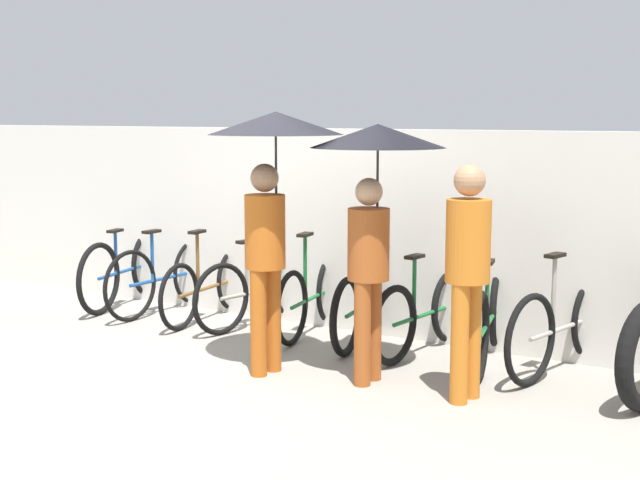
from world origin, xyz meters
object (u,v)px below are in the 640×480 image
(parked_bicycle_2, at_px, (208,285))
(parked_bicycle_8, at_px, (564,326))
(parked_bicycle_5, at_px, (365,304))
(parked_bicycle_6, at_px, (424,313))
(pedestrian_trailing, at_px, (468,264))
(parked_bicycle_7, at_px, (489,319))
(pedestrian_center, at_px, (375,178))
(parked_bicycle_3, at_px, (261,289))
(parked_bicycle_1, at_px, (165,276))
(parked_bicycle_0, at_px, (126,269))
(parked_bicycle_4, at_px, (312,295))
(pedestrian_leading, at_px, (272,165))

(parked_bicycle_2, relative_size, parked_bicycle_8, 0.96)
(parked_bicycle_5, height_order, parked_bicycle_6, parked_bicycle_6)
(parked_bicycle_8, xyz_separation_m, pedestrian_trailing, (-0.38, -1.10, 0.63))
(parked_bicycle_2, distance_m, parked_bicycle_8, 3.59)
(parked_bicycle_7, relative_size, pedestrian_center, 0.89)
(parked_bicycle_2, height_order, parked_bicycle_6, parked_bicycle_2)
(parked_bicycle_3, bearing_deg, parked_bicycle_2, 106.94)
(parked_bicycle_1, distance_m, parked_bicycle_7, 3.58)
(parked_bicycle_8, bearing_deg, pedestrian_center, 140.64)
(parked_bicycle_8, xyz_separation_m, pedestrian_center, (-1.19, -0.99, 1.20))
(parked_bicycle_1, distance_m, pedestrian_trailing, 3.99)
(parked_bicycle_5, height_order, pedestrian_trailing, pedestrian_trailing)
(parked_bicycle_0, bearing_deg, parked_bicycle_4, -102.31)
(parked_bicycle_6, bearing_deg, parked_bicycle_5, 92.92)
(pedestrian_trailing, bearing_deg, parked_bicycle_2, 168.82)
(parked_bicycle_2, bearing_deg, parked_bicycle_5, -95.84)
(parked_bicycle_0, height_order, pedestrian_center, pedestrian_center)
(pedestrian_trailing, bearing_deg, parked_bicycle_4, 157.88)
(parked_bicycle_4, distance_m, parked_bicycle_7, 1.79)
(parked_bicycle_0, height_order, parked_bicycle_7, parked_bicycle_7)
(parked_bicycle_4, relative_size, pedestrian_leading, 0.78)
(parked_bicycle_2, bearing_deg, parked_bicycle_1, 81.15)
(parked_bicycle_0, height_order, parked_bicycle_2, parked_bicycle_2)
(parked_bicycle_3, xyz_separation_m, parked_bicycle_4, (0.59, 0.01, 0.00))
(parked_bicycle_2, xyz_separation_m, parked_bicycle_6, (2.39, 0.00, -0.00))
(parked_bicycle_1, bearing_deg, parked_bicycle_6, -89.82)
(parked_bicycle_1, distance_m, pedestrian_center, 3.36)
(parked_bicycle_3, relative_size, pedestrian_trailing, 0.98)
(parked_bicycle_2, bearing_deg, parked_bicycle_4, -93.11)
(pedestrian_center, bearing_deg, parked_bicycle_1, 161.06)
(parked_bicycle_1, bearing_deg, parked_bicycle_8, -88.72)
(parked_bicycle_0, xyz_separation_m, parked_bicycle_1, (0.60, -0.04, -0.01))
(parked_bicycle_2, xyz_separation_m, parked_bicycle_8, (3.59, 0.07, 0.03))
(parked_bicycle_3, distance_m, parked_bicycle_7, 2.39)
(parked_bicycle_7, xyz_separation_m, pedestrian_leading, (-1.39, -1.14, 1.29))
(parked_bicycle_0, distance_m, parked_bicycle_5, 2.99)
(parked_bicycle_4, bearing_deg, pedestrian_leading, -171.76)
(pedestrian_leading, relative_size, pedestrian_trailing, 1.21)
(parked_bicycle_2, distance_m, parked_bicycle_7, 2.99)
(parked_bicycle_8, bearing_deg, parked_bicycle_2, 102.02)
(parked_bicycle_1, xyz_separation_m, pedestrian_leading, (2.19, -1.16, 1.28))
(parked_bicycle_3, bearing_deg, parked_bicycle_8, -79.43)
(parked_bicycle_2, relative_size, parked_bicycle_5, 1.02)
(parked_bicycle_6, height_order, pedestrian_leading, pedestrian_leading)
(parked_bicycle_4, height_order, pedestrian_center, pedestrian_center)
(parked_bicycle_4, height_order, parked_bicycle_8, parked_bicycle_8)
(parked_bicycle_7, bearing_deg, parked_bicycle_3, 74.39)
(parked_bicycle_3, distance_m, parked_bicycle_5, 1.19)
(parked_bicycle_6, bearing_deg, parked_bicycle_4, 91.83)
(pedestrian_center, height_order, pedestrian_trailing, pedestrian_center)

